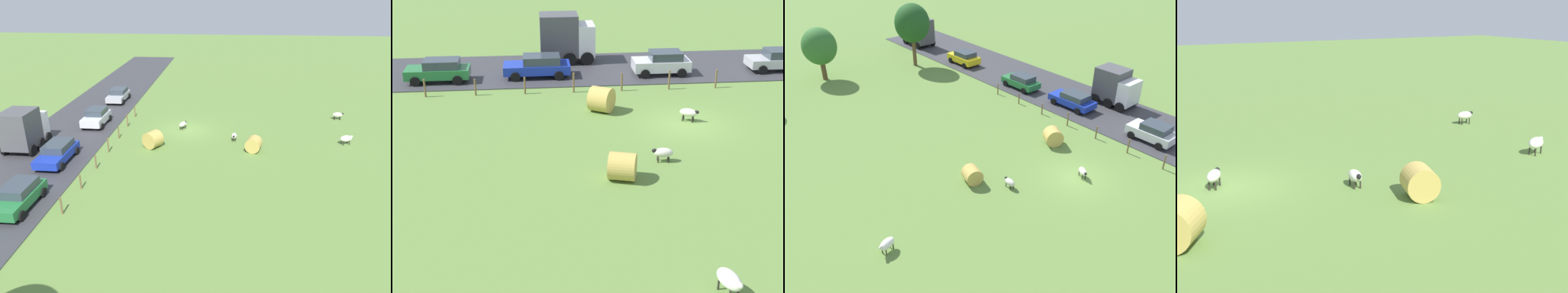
# 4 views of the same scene
# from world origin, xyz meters

# --- Properties ---
(ground_plane) EXTENTS (160.00, 160.00, 0.00)m
(ground_plane) POSITION_xyz_m (0.00, 0.00, 0.00)
(ground_plane) COLOR olive
(road_strip) EXTENTS (8.00, 80.00, 0.06)m
(road_strip) POSITION_xyz_m (10.94, 0.00, 0.03)
(road_strip) COLOR #38383D
(road_strip) RESTS_ON ground_plane
(sheep_0) EXTENTS (0.86, 1.10, 0.73)m
(sheep_0) POSITION_xyz_m (0.44, -0.24, 0.50)
(sheep_0) COLOR silver
(sheep_0) RESTS_ON ground_plane
(sheep_2) EXTENTS (1.23, 0.87, 0.84)m
(sheep_2) POSITION_xyz_m (-14.21, 2.30, 0.56)
(sheep_2) COLOR white
(sheep_2) RESTS_ON ground_plane
(sheep_3) EXTENTS (0.55, 1.04, 0.69)m
(sheep_3) POSITION_xyz_m (-4.49, 2.29, 0.46)
(sheep_3) COLOR silver
(sheep_3) RESTS_ON ground_plane
(hay_bale_0) EXTENTS (1.54, 1.49, 1.26)m
(hay_bale_0) POSITION_xyz_m (-6.09, 4.48, 0.63)
(hay_bale_0) COLOR tan
(hay_bale_0) RESTS_ON ground_plane
(hay_bale_1) EXTENTS (1.87, 1.78, 1.45)m
(hay_bale_1) POSITION_xyz_m (2.45, 4.40, 0.72)
(hay_bale_1) COLOR tan
(hay_bale_1) RESTS_ON ground_plane
(fence_post_0) EXTENTS (0.12, 0.12, 1.24)m
(fence_post_0) POSITION_xyz_m (5.96, -3.48, 0.62)
(fence_post_0) COLOR brown
(fence_post_0) RESTS_ON ground_plane
(fence_post_1) EXTENTS (0.12, 0.12, 1.28)m
(fence_post_1) POSITION_xyz_m (5.96, -0.40, 0.64)
(fence_post_1) COLOR brown
(fence_post_1) RESTS_ON ground_plane
(fence_post_2) EXTENTS (0.12, 0.12, 1.15)m
(fence_post_2) POSITION_xyz_m (5.96, 2.68, 0.58)
(fence_post_2) COLOR brown
(fence_post_2) RESTS_ON ground_plane
(fence_post_3) EXTENTS (0.12, 0.12, 1.29)m
(fence_post_3) POSITION_xyz_m (5.96, 5.76, 0.64)
(fence_post_3) COLOR brown
(fence_post_3) RESTS_ON ground_plane
(fence_post_4) EXTENTS (0.12, 0.12, 1.10)m
(fence_post_4) POSITION_xyz_m (5.96, 8.84, 0.55)
(fence_post_4) COLOR brown
(fence_post_4) RESTS_ON ground_plane
(fence_post_5) EXTENTS (0.12, 0.12, 1.07)m
(fence_post_5) POSITION_xyz_m (5.96, 11.92, 0.53)
(fence_post_5) COLOR brown
(fence_post_5) RESTS_ON ground_plane
(fence_post_6) EXTENTS (0.12, 0.12, 1.15)m
(fence_post_6) POSITION_xyz_m (5.96, 15.00, 0.58)
(fence_post_6) COLOR brown
(fence_post_6) RESTS_ON ground_plane
(truck_1) EXTENTS (2.62, 3.95, 3.52)m
(truck_1) POSITION_xyz_m (12.98, 5.82, 1.88)
(truck_1) COLOR white
(truck_1) RESTS_ON road_strip
(car_0) EXTENTS (2.14, 4.50, 1.49)m
(car_0) POSITION_xyz_m (9.32, 7.93, 0.84)
(car_0) COLOR #1933B2
(car_0) RESTS_ON road_strip
(car_2) EXTENTS (2.03, 4.19, 1.51)m
(car_2) POSITION_xyz_m (8.88, 14.52, 0.85)
(car_2) COLOR #237238
(car_2) RESTS_ON road_strip
(car_3) EXTENTS (2.11, 4.18, 1.49)m
(car_3) POSITION_xyz_m (9.29, -9.01, 0.84)
(car_3) COLOR #B7B7BC
(car_3) RESTS_ON road_strip
(car_4) EXTENTS (2.13, 3.88, 1.60)m
(car_4) POSITION_xyz_m (9.12, -0.61, 0.89)
(car_4) COLOR silver
(car_4) RESTS_ON road_strip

